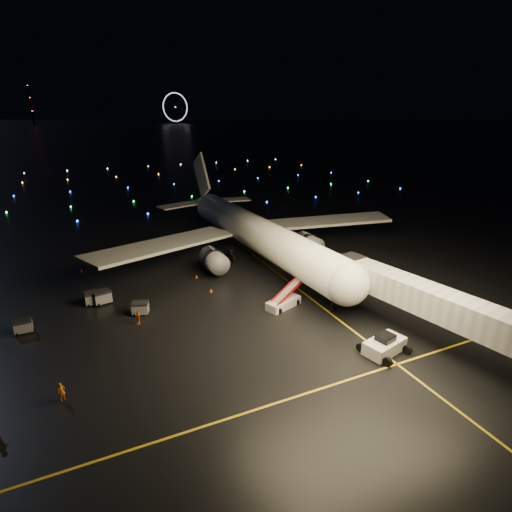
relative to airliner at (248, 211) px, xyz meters
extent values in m
plane|color=black|center=(-11.27, 274.20, -7.77)|extent=(2000.00, 2000.00, 0.00)
cube|color=gold|center=(0.73, -10.80, -7.76)|extent=(0.25, 80.00, 0.02)
cube|color=gold|center=(-16.27, -35.80, -7.76)|extent=(60.00, 0.25, 0.02)
cube|color=silver|center=(0.89, -33.65, -6.69)|extent=(4.97, 3.37, 2.16)
imported|color=orange|center=(-29.64, -27.67, -6.90)|extent=(0.75, 0.65, 1.74)
imported|color=orange|center=(-21.46, -16.93, -6.88)|extent=(0.62, 1.11, 1.78)
cone|color=#E54600|center=(-10.82, -12.01, -7.53)|extent=(0.49, 0.49, 0.49)
cone|color=#E54600|center=(-7.65, -3.93, -7.49)|extent=(0.50, 0.50, 0.56)
cone|color=#E54600|center=(-11.23, -6.35, -7.52)|extent=(0.55, 0.55, 0.49)
cone|color=#E54600|center=(-26.96, 3.31, -7.53)|extent=(0.45, 0.45, 0.47)
cylinder|color=black|center=(-71.27, 714.20, 24.23)|extent=(1.80, 1.80, 64.00)
cube|color=gray|center=(-20.81, -14.54, -6.95)|extent=(2.26, 1.91, 1.63)
cube|color=gray|center=(-24.85, -9.49, -6.86)|extent=(2.42, 1.94, 1.81)
cube|color=gray|center=(-25.88, -9.24, -6.89)|extent=(2.11, 1.51, 1.76)
cube|color=gray|center=(-33.65, -13.44, -6.97)|extent=(1.94, 1.41, 1.59)
camera|label=1|loc=(-26.04, -60.55, 16.12)|focal=28.00mm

